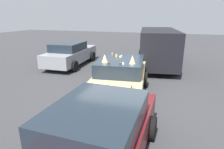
% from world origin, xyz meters
% --- Properties ---
extents(ground_plane, '(60.00, 60.00, 0.00)m').
position_xyz_m(ground_plane, '(0.00, 0.00, 0.00)').
color(ground_plane, '#38383A').
extents(art_car_decorated, '(4.64, 2.44, 1.74)m').
position_xyz_m(art_car_decorated, '(0.06, 0.01, 0.75)').
color(art_car_decorated, '#D8BC7F').
rests_on(art_car_decorated, ground).
extents(parked_van_behind_left, '(5.64, 2.90, 2.25)m').
position_xyz_m(parked_van_behind_left, '(5.33, -0.88, 1.26)').
color(parked_van_behind_left, black).
rests_on(parked_van_behind_left, ground).
extents(parked_sedan_near_left, '(4.57, 2.15, 1.47)m').
position_xyz_m(parked_sedan_near_left, '(3.87, 4.34, 0.74)').
color(parked_sedan_near_left, gray).
rests_on(parked_sedan_near_left, ground).
extents(parked_sedan_behind_right, '(4.51, 2.12, 1.39)m').
position_xyz_m(parked_sedan_behind_right, '(-3.54, -0.54, 0.70)').
color(parked_sedan_behind_right, '#5B1419').
rests_on(parked_sedan_behind_right, ground).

